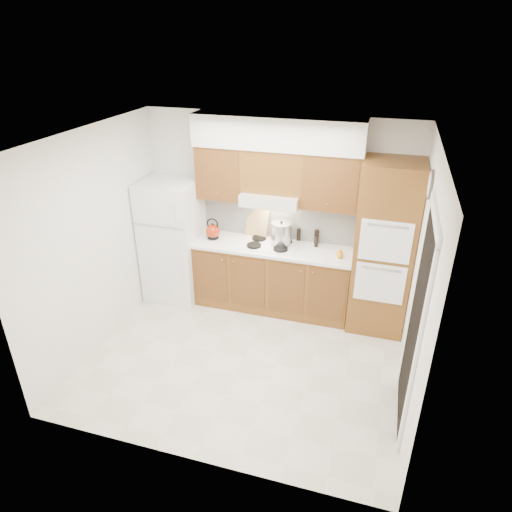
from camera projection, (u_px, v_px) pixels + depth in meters
The scene contains 26 objects.
floor at pixel (244, 358), 5.46m from camera, with size 3.60×3.60×0.00m, color beige.
ceiling at pixel (241, 139), 4.28m from camera, with size 3.60×3.60×0.00m, color white.
wall_back at pixel (277, 212), 6.15m from camera, with size 3.60×0.02×2.60m, color white.
wall_left at pixel (97, 241), 5.33m from camera, with size 0.02×3.00×2.60m, color white.
wall_right at pixel (419, 286), 4.41m from camera, with size 0.02×3.00×2.60m, color white.
fridge at pixel (173, 240), 6.40m from camera, with size 0.75×0.72×1.72m, color white.
base_cabinets at pixel (272, 278), 6.27m from camera, with size 2.11×0.60×0.90m, color brown.
countertop at pixel (273, 247), 6.05m from camera, with size 2.13×0.62×0.04m, color white.
backsplash at pixel (279, 218), 6.17m from camera, with size 2.11×0.03×0.56m, color white.
oven_cabinet at pixel (384, 249), 5.60m from camera, with size 0.70×0.65×2.20m, color brown.
upper_cab_left at pixel (222, 172), 5.95m from camera, with size 0.63×0.33×0.70m, color brown.
upper_cab_right at pixel (331, 181), 5.58m from camera, with size 0.73×0.33×0.70m, color brown.
range_hood at pixel (271, 198), 5.84m from camera, with size 0.75×0.45×0.15m, color silver.
upper_cab_over_hood at pixel (273, 170), 5.74m from camera, with size 0.75×0.33×0.55m, color brown.
soffit at pixel (277, 133), 5.50m from camera, with size 2.13×0.36×0.40m, color silver.
cooktop at pixel (270, 245), 6.07m from camera, with size 0.74×0.50×0.01m, color white.
doorway at pixel (415, 327), 4.23m from camera, with size 0.02×0.90×2.10m, color black.
wall_clock at pixel (431, 184), 4.50m from camera, with size 0.30×0.30×0.02m, color #3F3833.
kettle at pixel (213, 231), 6.21m from camera, with size 0.20×0.20×0.20m, color #97230B.
cutting_board at pixel (257, 223), 6.24m from camera, with size 0.33×0.02×0.44m, color tan.
stock_pot at pixel (281, 233), 6.02m from camera, with size 0.26×0.26×0.27m, color #B1B1B5.
condiment_a at pixel (299, 235), 6.15m from camera, with size 0.05×0.05×0.18m, color black.
condiment_b at pixel (316, 237), 6.09m from camera, with size 0.06×0.06×0.19m, color black.
condiment_c at pixel (316, 241), 6.00m from camera, with size 0.05×0.05×0.15m, color black.
orange_near at pixel (340, 253), 5.78m from camera, with size 0.08×0.08×0.08m, color orange.
orange_far at pixel (340, 256), 5.71m from camera, with size 0.07×0.07×0.07m, color #FFA00D.
Camera 1 is at (1.36, -4.10, 3.55)m, focal length 32.00 mm.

